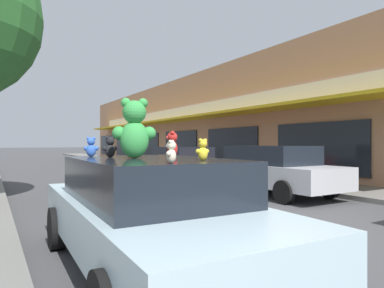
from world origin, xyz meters
name	(u,v)px	position (x,y,z in m)	size (l,w,h in m)	color
ground_plane	(270,228)	(0.00, 0.00, 0.00)	(260.00, 260.00, 0.00)	#424244
storefront_row	(259,125)	(13.54, 15.54, 3.00)	(15.49, 39.53, 6.00)	tan
plush_art_car	(149,210)	(-2.77, -0.78, 0.74)	(2.12, 4.67, 1.39)	#ADC6D1
teddy_bear_giant	(134,129)	(-2.91, -0.62, 1.76)	(0.58, 0.41, 0.77)	green
teddy_bear_red	(172,144)	(-2.33, -0.54, 1.56)	(0.20, 0.27, 0.36)	red
teddy_bear_blue	(91,147)	(-3.26, 0.16, 1.53)	(0.21, 0.15, 0.28)	blue
teddy_bear_black	(110,147)	(-3.10, -0.23, 1.53)	(0.22, 0.14, 0.29)	black
teddy_bear_cream	(171,152)	(-3.00, -1.84, 1.50)	(0.15, 0.15, 0.22)	beige
teddy_bear_brown	(132,147)	(-2.60, 0.29, 1.52)	(0.21, 0.15, 0.27)	olive
teddy_bear_yellow	(203,150)	(-2.46, -1.55, 1.51)	(0.18, 0.12, 0.24)	yellow
parked_car_far_center	(270,169)	(2.96, 3.11, 0.79)	(2.00, 4.66, 1.50)	#B7B7BC
parked_car_far_right	(182,161)	(2.96, 8.75, 0.76)	(2.17, 4.45, 1.41)	maroon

